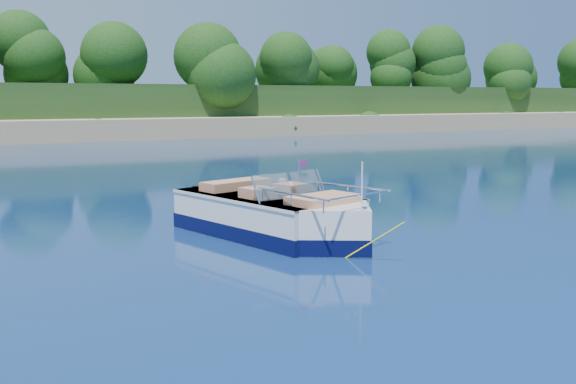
% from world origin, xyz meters
% --- Properties ---
extents(ground, '(160.00, 160.00, 0.00)m').
position_xyz_m(ground, '(0.00, 0.00, 0.00)').
color(ground, '#091740').
rests_on(ground, ground).
extents(shoreline, '(170.00, 59.00, 6.00)m').
position_xyz_m(shoreline, '(0.00, 63.77, 0.98)').
color(shoreline, tan).
rests_on(shoreline, ground).
extents(treeline, '(150.00, 7.12, 8.19)m').
position_xyz_m(treeline, '(0.04, 41.01, 5.55)').
color(treeline, black).
rests_on(treeline, ground).
extents(motorboat, '(3.22, 5.97, 2.04)m').
position_xyz_m(motorboat, '(-3.00, 1.80, 0.40)').
color(motorboat, white).
rests_on(motorboat, ground).
extents(tow_tube, '(1.40, 1.40, 0.34)m').
position_xyz_m(tow_tube, '(-1.66, 4.26, 0.09)').
color(tow_tube, '#F0E90B').
rests_on(tow_tube, ground).
extents(boy, '(0.50, 0.77, 1.39)m').
position_xyz_m(boy, '(-1.76, 4.22, 0.00)').
color(boy, tan).
rests_on(boy, ground).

